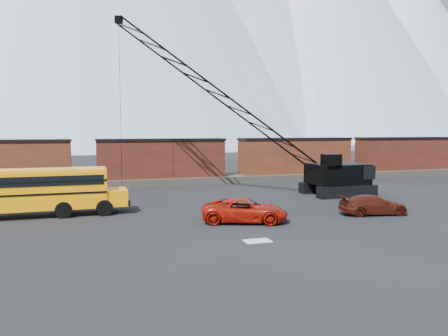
{
  "coord_description": "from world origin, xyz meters",
  "views": [
    {
      "loc": [
        -8.07,
        -24.76,
        5.8
      ],
      "look_at": [
        1.8,
        5.69,
        3.0
      ],
      "focal_mm": 35.0,
      "sensor_mm": 36.0,
      "label": 1
    }
  ],
  "objects_px": {
    "maroon_suv": "(373,205)",
    "school_bus": "(34,190)",
    "crawler_crane": "(222,97)",
    "red_pickup": "(245,210)"
  },
  "relations": [
    {
      "from": "crawler_crane",
      "to": "maroon_suv",
      "type": "bearing_deg",
      "value": -58.06
    },
    {
      "from": "school_bus",
      "to": "red_pickup",
      "type": "distance_m",
      "value": 14.14
    },
    {
      "from": "school_bus",
      "to": "crawler_crane",
      "type": "height_order",
      "value": "crawler_crane"
    },
    {
      "from": "school_bus",
      "to": "crawler_crane",
      "type": "xyz_separation_m",
      "value": [
        14.83,
        5.24,
        6.88
      ]
    },
    {
      "from": "school_bus",
      "to": "crawler_crane",
      "type": "relative_size",
      "value": 0.54
    },
    {
      "from": "school_bus",
      "to": "crawler_crane",
      "type": "bearing_deg",
      "value": 19.46
    },
    {
      "from": "red_pickup",
      "to": "crawler_crane",
      "type": "distance_m",
      "value": 13.87
    },
    {
      "from": "maroon_suv",
      "to": "school_bus",
      "type": "bearing_deg",
      "value": 84.5
    },
    {
      "from": "crawler_crane",
      "to": "school_bus",
      "type": "bearing_deg",
      "value": -160.54
    },
    {
      "from": "red_pickup",
      "to": "crawler_crane",
      "type": "xyz_separation_m",
      "value": [
        2.05,
        11.19,
        7.93
      ]
    }
  ]
}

